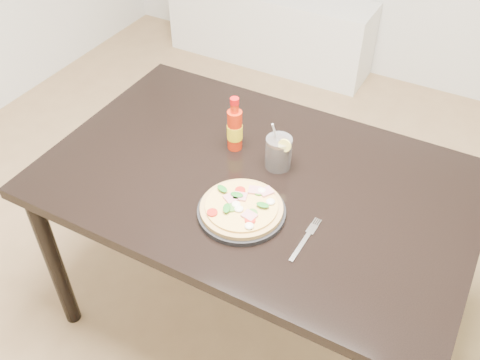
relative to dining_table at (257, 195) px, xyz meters
The scene contains 8 objects.
floor 0.69m from the dining_table, 116.75° to the right, with size 4.50×4.50×0.00m, color #9E7A51.
dining_table is the anchor object (origin of this frame).
plate 0.20m from the dining_table, 78.80° to the right, with size 0.27×0.27×0.02m, color black.
pizza 0.21m from the dining_table, 78.30° to the right, with size 0.25×0.25×0.03m.
hot_sauce_bottle 0.24m from the dining_table, 144.65° to the left, with size 0.05×0.05×0.20m.
cola_cup 0.16m from the dining_table, 67.14° to the left, with size 0.09×0.09×0.18m.
fork 0.31m from the dining_table, 35.16° to the right, with size 0.03×0.19×0.00m.
media_console 2.14m from the dining_table, 114.75° to the left, with size 1.40×0.34×0.50m, color white.
Camera 1 is at (0.65, -1.01, 1.91)m, focal length 40.00 mm.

